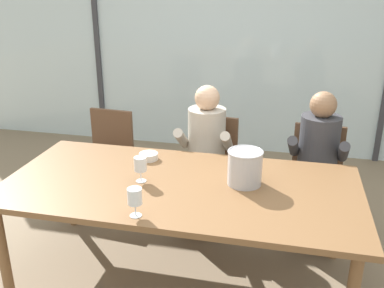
# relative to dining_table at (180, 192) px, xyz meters

# --- Properties ---
(ground) EXTENTS (14.00, 14.00, 0.00)m
(ground) POSITION_rel_dining_table_xyz_m (0.00, 1.00, -0.67)
(ground) COLOR #847056
(window_glass_panel) EXTENTS (7.56, 0.03, 2.60)m
(window_glass_panel) POSITION_rel_dining_table_xyz_m (0.00, 2.56, 0.63)
(window_glass_panel) COLOR silver
(window_glass_panel) RESTS_ON ground
(window_mullion_left) EXTENTS (0.06, 0.06, 2.60)m
(window_mullion_left) POSITION_rel_dining_table_xyz_m (-1.70, 2.54, 0.63)
(window_mullion_left) COLOR #38383D
(window_mullion_left) RESTS_ON ground
(hillside_vineyard) EXTENTS (13.56, 2.40, 1.44)m
(hillside_vineyard) POSITION_rel_dining_table_xyz_m (0.00, 6.74, 0.05)
(hillside_vineyard) COLOR #477A38
(hillside_vineyard) RESTS_ON ground
(dining_table) EXTENTS (2.36, 1.13, 0.73)m
(dining_table) POSITION_rel_dining_table_xyz_m (0.00, 0.00, 0.00)
(dining_table) COLOR brown
(dining_table) RESTS_ON ground
(chair_near_curtain) EXTENTS (0.48, 0.48, 0.86)m
(chair_near_curtain) POSITION_rel_dining_table_xyz_m (-0.95, 0.98, -0.17)
(chair_near_curtain) COLOR brown
(chair_near_curtain) RESTS_ON ground
(chair_left_of_center) EXTENTS (0.49, 0.49, 0.86)m
(chair_left_of_center) POSITION_rel_dining_table_xyz_m (0.03, 1.00, -0.17)
(chair_left_of_center) COLOR brown
(chair_left_of_center) RESTS_ON ground
(chair_center) EXTENTS (0.47, 0.47, 0.86)m
(chair_center) POSITION_rel_dining_table_xyz_m (0.93, 0.95, -0.17)
(chair_center) COLOR brown
(chair_center) RESTS_ON ground
(person_beige_jumper) EXTENTS (0.47, 0.62, 1.18)m
(person_beige_jumper) POSITION_rel_dining_table_xyz_m (-0.00, 0.84, 0.00)
(person_beige_jumper) COLOR #B7AD9E
(person_beige_jumper) RESTS_ON ground
(person_charcoal_jacket) EXTENTS (0.49, 0.63, 1.18)m
(person_charcoal_jacket) POSITION_rel_dining_table_xyz_m (0.92, 0.84, 0.00)
(person_charcoal_jacket) COLOR #38383D
(person_charcoal_jacket) RESTS_ON ground
(ice_bucket_primary) EXTENTS (0.23, 0.23, 0.23)m
(ice_bucket_primary) POSITION_rel_dining_table_xyz_m (0.41, 0.10, 0.18)
(ice_bucket_primary) COLOR #B7B7BC
(ice_bucket_primary) RESTS_ON dining_table
(tasting_bowl) EXTENTS (0.14, 0.14, 0.05)m
(tasting_bowl) POSITION_rel_dining_table_xyz_m (-0.33, 0.34, 0.09)
(tasting_bowl) COLOR silver
(tasting_bowl) RESTS_ON dining_table
(wine_glass_by_left_taster) EXTENTS (0.08, 0.08, 0.17)m
(wine_glass_by_left_taster) POSITION_rel_dining_table_xyz_m (-0.26, -0.02, 0.18)
(wine_glass_by_left_taster) COLOR silver
(wine_glass_by_left_taster) RESTS_ON dining_table
(wine_glass_near_bucket) EXTENTS (0.08, 0.08, 0.17)m
(wine_glass_near_bucket) POSITION_rel_dining_table_xyz_m (-0.15, -0.46, 0.18)
(wine_glass_near_bucket) COLOR silver
(wine_glass_near_bucket) RESTS_ON dining_table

